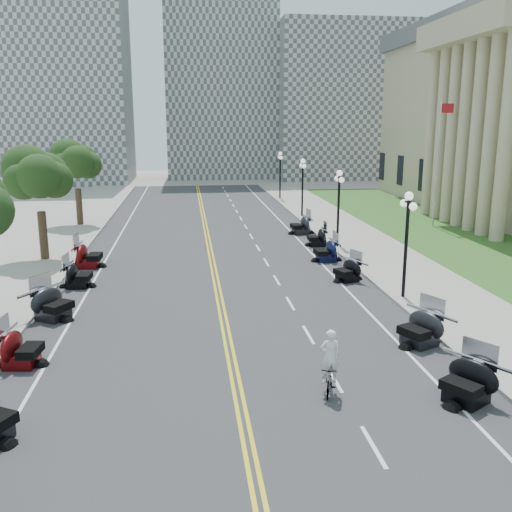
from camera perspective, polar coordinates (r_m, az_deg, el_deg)
name	(u,v)px	position (r m, az deg, el deg)	size (l,w,h in m)	color
ground	(227,338)	(22.31, -2.89, -8.24)	(160.00, 160.00, 0.00)	gray
road	(214,272)	(31.81, -4.18, -1.66)	(16.00, 90.00, 0.01)	#333335
centerline_yellow_a	(212,272)	(31.80, -4.40, -1.65)	(0.12, 90.00, 0.00)	yellow
centerline_yellow_b	(217,272)	(31.82, -3.97, -1.64)	(0.12, 90.00, 0.00)	yellow
edge_line_north	(327,269)	(32.72, 7.08, -1.29)	(0.12, 90.00, 0.00)	white
edge_line_south	(97,276)	(32.17, -15.65, -1.94)	(0.12, 90.00, 0.00)	white
lane_dash_4	(373,446)	(15.79, 11.65, -18.14)	(0.12, 2.00, 0.00)	white
lane_dash_5	(334,379)	(19.16, 7.82, -12.07)	(0.12, 2.00, 0.00)	white
lane_dash_6	(308,335)	(22.73, 5.26, -7.83)	(0.12, 2.00, 0.00)	white
lane_dash_7	(290,303)	(26.43, 3.44, -4.75)	(0.12, 2.00, 0.00)	white
lane_dash_8	(277,280)	(30.20, 2.09, -2.43)	(0.12, 2.00, 0.00)	white
lane_dash_9	(266,262)	(34.03, 1.04, -0.62)	(0.12, 2.00, 0.00)	white
lane_dash_10	(258,248)	(37.89, 0.20, 0.82)	(0.12, 2.00, 0.00)	white
lane_dash_11	(251,236)	(41.78, -0.48, 1.99)	(0.12, 2.00, 0.00)	white
lane_dash_12	(246,227)	(45.69, -1.05, 2.96)	(0.12, 2.00, 0.00)	white
lane_dash_13	(241,218)	(49.61, -1.53, 3.78)	(0.12, 2.00, 0.00)	white
lane_dash_14	(237,211)	(53.54, -1.93, 4.48)	(0.12, 2.00, 0.00)	white
lane_dash_15	(233,205)	(57.48, -2.29, 5.08)	(0.12, 2.00, 0.00)	white
lane_dash_16	(230,200)	(61.43, -2.59, 5.60)	(0.12, 2.00, 0.00)	white
lane_dash_17	(228,196)	(65.39, -2.87, 6.06)	(0.12, 2.00, 0.00)	white
lane_dash_18	(225,191)	(69.35, -3.11, 6.47)	(0.12, 2.00, 0.00)	white
lane_dash_19	(223,188)	(73.32, -3.32, 6.83)	(0.12, 2.00, 0.00)	white
sidewalk_north	(396,266)	(33.92, 13.82, -0.95)	(5.00, 90.00, 0.15)	#9E9991
sidewalk_south	(18,277)	(33.04, -22.70, -1.98)	(5.00, 90.00, 0.15)	#9E9991
lawn	(449,236)	(43.84, 18.75, 1.87)	(9.00, 60.00, 0.10)	#356023
distant_block_a	(60,85)	(84.50, -19.00, 15.83)	(18.00, 14.00, 26.00)	gray
distant_block_b	(220,75)	(89.14, -3.61, 17.61)	(16.00, 12.00, 30.00)	gray
distant_block_c	(342,103)	(88.90, 8.62, 14.92)	(20.00, 14.00, 22.00)	gray
street_lamp_2	(406,246)	(27.24, 14.77, 1.01)	(0.50, 1.20, 4.90)	black
street_lamp_3	(338,208)	(38.46, 8.24, 4.79)	(0.50, 1.20, 4.90)	black
street_lamp_4	(302,188)	(50.04, 4.67, 6.81)	(0.50, 1.20, 4.90)	black
street_lamp_5	(280,175)	(61.79, 2.43, 8.06)	(0.50, 1.20, 4.90)	black
flagpole	(437,164)	(47.02, 17.66, 8.77)	(1.10, 0.20, 10.00)	silver
tree_3	(39,182)	(35.93, -20.91, 6.93)	(4.80, 4.80, 9.20)	#235619
tree_4	(76,167)	(47.62, -17.52, 8.53)	(4.80, 4.80, 9.20)	#235619
motorcycle_n_4	(467,380)	(18.38, 20.39, -11.51)	(2.07, 2.07, 1.45)	black
motorcycle_n_5	(420,327)	(22.26, 16.11, -6.80)	(2.09, 2.09, 1.46)	black
motorcycle_n_7	(348,269)	(30.26, 9.14, -1.31)	(1.85, 1.85, 1.30)	black
motorcycle_n_8	(326,250)	(34.41, 7.03, 0.64)	(2.05, 2.05, 1.44)	black
motorcycle_n_9	(317,236)	(38.66, 6.14, 1.99)	(1.92, 1.92, 1.34)	black
motorcycle_n_10	(301,224)	(42.67, 4.49, 3.19)	(2.14, 2.14, 1.50)	black
motorcycle_s_5	(20,347)	(21.25, -22.49, -8.37)	(2.01, 2.01, 1.41)	#590A0C
motorcycle_s_6	(52,302)	(25.61, -19.69, -4.35)	(2.18, 2.18, 1.53)	black
motorcycle_s_7	(78,274)	(30.14, -17.39, -1.73)	(1.97, 1.97, 1.38)	black
motorcycle_s_8	(88,254)	(34.07, -16.44, 0.18)	(2.24, 2.24, 1.57)	#590A0C
bicycle	(329,379)	(18.07, 7.32, -12.06)	(0.45, 1.58, 0.95)	#A51414
cyclist_rider	(330,338)	(17.54, 7.45, -8.11)	(0.63, 0.41, 1.72)	white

